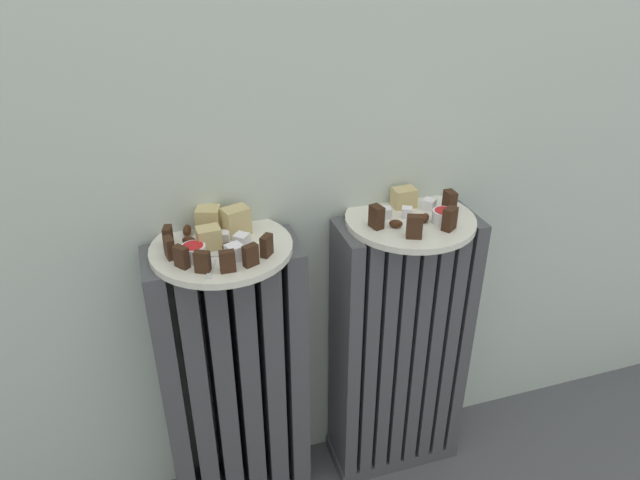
% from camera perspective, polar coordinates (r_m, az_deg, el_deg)
% --- Properties ---
extents(radiator_left, '(0.29, 0.12, 0.62)m').
position_cam_1_polar(radiator_left, '(1.20, -8.34, -14.00)').
color(radiator_left, '#47474C').
rests_on(radiator_left, ground_plane).
extents(radiator_right, '(0.29, 0.12, 0.62)m').
position_cam_1_polar(radiator_right, '(1.28, 7.73, -10.77)').
color(radiator_right, '#47474C').
rests_on(radiator_right, ground_plane).
extents(plate_left, '(0.25, 0.25, 0.01)m').
position_cam_1_polar(plate_left, '(1.02, -9.60, -0.76)').
color(plate_left, silver).
rests_on(plate_left, radiator_left).
extents(plate_right, '(0.25, 0.25, 0.01)m').
position_cam_1_polar(plate_right, '(1.11, 8.80, 1.97)').
color(plate_right, silver).
rests_on(plate_right, radiator_right).
extents(dark_cake_slice_left_0, '(0.02, 0.03, 0.04)m').
position_cam_1_polar(dark_cake_slice_left_0, '(1.02, -14.65, 0.31)').
color(dark_cake_slice_left_0, '#382114').
rests_on(dark_cake_slice_left_0, plate_left).
extents(dark_cake_slice_left_1, '(0.02, 0.03, 0.04)m').
position_cam_1_polar(dark_cake_slice_left_1, '(0.98, -14.53, -0.75)').
color(dark_cake_slice_left_1, '#382114').
rests_on(dark_cake_slice_left_1, plate_left).
extents(dark_cake_slice_left_2, '(0.03, 0.03, 0.04)m').
position_cam_1_polar(dark_cake_slice_left_2, '(0.95, -13.41, -1.63)').
color(dark_cake_slice_left_2, '#382114').
rests_on(dark_cake_slice_left_2, plate_left).
extents(dark_cake_slice_left_3, '(0.03, 0.02, 0.04)m').
position_cam_1_polar(dark_cake_slice_left_3, '(0.93, -11.44, -2.12)').
color(dark_cake_slice_left_3, '#382114').
rests_on(dark_cake_slice_left_3, plate_left).
extents(dark_cake_slice_left_4, '(0.03, 0.01, 0.04)m').
position_cam_1_polar(dark_cake_slice_left_4, '(0.93, -9.04, -2.08)').
color(dark_cake_slice_left_4, '#382114').
rests_on(dark_cake_slice_left_4, plate_left).
extents(dark_cake_slice_left_5, '(0.03, 0.02, 0.04)m').
position_cam_1_polar(dark_cake_slice_left_5, '(0.94, -6.81, -1.50)').
color(dark_cake_slice_left_5, '#382114').
rests_on(dark_cake_slice_left_5, plate_left).
extents(dark_cake_slice_left_6, '(0.03, 0.03, 0.04)m').
position_cam_1_polar(dark_cake_slice_left_6, '(0.96, -5.25, -0.55)').
color(dark_cake_slice_left_6, '#382114').
rests_on(dark_cake_slice_left_6, plate_left).
extents(marble_cake_slice_left_0, '(0.04, 0.03, 0.04)m').
position_cam_1_polar(marble_cake_slice_left_0, '(0.99, -10.80, 0.13)').
color(marble_cake_slice_left_0, tan).
rests_on(marble_cake_slice_left_0, plate_left).
extents(marble_cake_slice_left_1, '(0.05, 0.04, 0.05)m').
position_cam_1_polar(marble_cake_slice_left_1, '(1.03, -8.21, 1.84)').
color(marble_cake_slice_left_1, tan).
rests_on(marble_cake_slice_left_1, plate_left).
extents(marble_cake_slice_left_2, '(0.05, 0.05, 0.05)m').
position_cam_1_polar(marble_cake_slice_left_2, '(1.05, -10.83, 1.96)').
color(marble_cake_slice_left_2, tan).
rests_on(marble_cake_slice_left_2, plate_left).
extents(turkish_delight_left_0, '(0.03, 0.03, 0.02)m').
position_cam_1_polar(turkish_delight_left_0, '(1.00, -7.68, -0.03)').
color(turkish_delight_left_0, white).
rests_on(turkish_delight_left_0, plate_left).
extents(turkish_delight_left_1, '(0.03, 0.03, 0.03)m').
position_cam_1_polar(turkish_delight_left_1, '(0.96, -8.35, -1.18)').
color(turkish_delight_left_1, white).
rests_on(turkish_delight_left_1, plate_left).
extents(turkish_delight_left_2, '(0.02, 0.02, 0.02)m').
position_cam_1_polar(turkish_delight_left_2, '(1.02, -9.37, 0.29)').
color(turkish_delight_left_2, white).
rests_on(turkish_delight_left_2, plate_left).
extents(medjool_date_left_0, '(0.03, 0.03, 0.01)m').
position_cam_1_polar(medjool_date_left_0, '(0.99, -8.91, -0.65)').
color(medjool_date_left_0, '#3D1E0F').
rests_on(medjool_date_left_0, plate_left).
extents(medjool_date_left_1, '(0.03, 0.03, 0.02)m').
position_cam_1_polar(medjool_date_left_1, '(1.02, -12.64, -0.14)').
color(medjool_date_left_1, '#3D1E0F').
rests_on(medjool_date_left_1, plate_left).
extents(medjool_date_left_2, '(0.02, 0.03, 0.02)m').
position_cam_1_polar(medjool_date_left_2, '(1.05, -12.88, 0.92)').
color(medjool_date_left_2, '#3D1E0F').
rests_on(medjool_date_left_2, plate_left).
extents(jam_bowl_left, '(0.04, 0.04, 0.03)m').
position_cam_1_polar(jam_bowl_left, '(0.97, -12.27, -1.09)').
color(jam_bowl_left, white).
rests_on(jam_bowl_left, plate_left).
extents(dark_cake_slice_right_0, '(0.02, 0.03, 0.04)m').
position_cam_1_polar(dark_cake_slice_right_0, '(1.05, 5.55, 2.27)').
color(dark_cake_slice_right_0, '#382114').
rests_on(dark_cake_slice_right_0, plate_right).
extents(dark_cake_slice_right_1, '(0.03, 0.03, 0.04)m').
position_cam_1_polar(dark_cake_slice_right_1, '(1.03, 9.23, 1.29)').
color(dark_cake_slice_right_1, '#382114').
rests_on(dark_cake_slice_right_1, plate_right).
extents(dark_cake_slice_right_2, '(0.03, 0.03, 0.04)m').
position_cam_1_polar(dark_cake_slice_right_2, '(1.06, 12.57, 2.03)').
color(dark_cake_slice_right_2, '#382114').
rests_on(dark_cake_slice_right_2, plate_right).
extents(dark_cake_slice_right_3, '(0.02, 0.03, 0.04)m').
position_cam_1_polar(dark_cake_slice_right_3, '(1.13, 12.56, 3.69)').
color(dark_cake_slice_right_3, '#382114').
rests_on(dark_cake_slice_right_3, plate_right).
extents(marble_cake_slice_right_0, '(0.04, 0.03, 0.04)m').
position_cam_1_polar(marble_cake_slice_right_0, '(1.14, 8.21, 4.13)').
color(marble_cake_slice_right_0, tan).
rests_on(marble_cake_slice_right_0, plate_right).
extents(turkish_delight_right_0, '(0.03, 0.03, 0.02)m').
position_cam_1_polar(turkish_delight_right_0, '(1.14, 10.63, 3.43)').
color(turkish_delight_right_0, white).
rests_on(turkish_delight_right_0, plate_right).
extents(turkish_delight_right_1, '(0.03, 0.03, 0.02)m').
position_cam_1_polar(turkish_delight_right_1, '(1.10, 8.49, 2.70)').
color(turkish_delight_right_1, white).
rests_on(turkish_delight_right_1, plate_right).
extents(turkish_delight_right_2, '(0.02, 0.02, 0.02)m').
position_cam_1_polar(turkish_delight_right_2, '(1.09, 6.43, 2.67)').
color(turkish_delight_right_2, white).
rests_on(turkish_delight_right_2, plate_right).
extents(medjool_date_right_0, '(0.03, 0.03, 0.02)m').
position_cam_1_polar(medjool_date_right_0, '(1.09, 10.23, 2.15)').
color(medjool_date_right_0, '#3D1E0F').
rests_on(medjool_date_right_0, plate_right).
extents(medjool_date_right_1, '(0.03, 0.03, 0.01)m').
position_cam_1_polar(medjool_date_right_1, '(1.06, 7.43, 1.60)').
color(medjool_date_right_1, '#3D1E0F').
rests_on(medjool_date_right_1, plate_right).
extents(jam_bowl_right, '(0.04, 0.04, 0.02)m').
position_cam_1_polar(jam_bowl_right, '(1.09, 12.01, 2.36)').
color(jam_bowl_right, white).
rests_on(jam_bowl_right, plate_right).
extents(fork, '(0.04, 0.09, 0.00)m').
position_cam_1_polar(fork, '(0.97, -10.42, -2.04)').
color(fork, silver).
rests_on(fork, plate_left).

